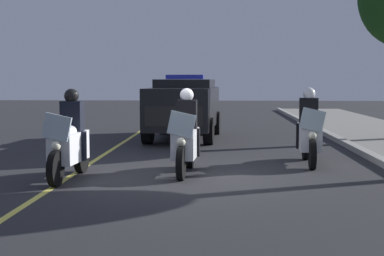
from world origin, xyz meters
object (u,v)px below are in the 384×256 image
police_motorcycle_lead_right (186,139)px  police_suv (185,106)px  police_motorcycle_lead_left (69,143)px  police_motorcycle_trailing (309,133)px

police_motorcycle_lead_right → police_suv: bearing=-176.1°
police_motorcycle_lead_left → police_motorcycle_lead_right: size_ratio=1.00×
police_motorcycle_lead_left → police_suv: bearing=167.0°
police_motorcycle_lead_right → police_suv: size_ratio=0.43×
police_motorcycle_lead_left → police_suv: police_suv is taller
police_motorcycle_lead_left → police_motorcycle_lead_right: 2.29m
police_motorcycle_lead_right → police_motorcycle_trailing: size_ratio=1.00×
police_motorcycle_lead_right → police_suv: 6.68m
police_motorcycle_lead_right → police_suv: (-6.65, -0.46, 0.37)m
police_suv → police_motorcycle_lead_left: bearing=-13.0°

